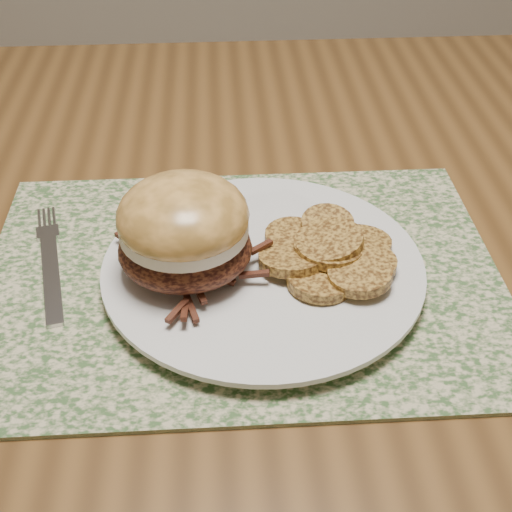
{
  "coord_description": "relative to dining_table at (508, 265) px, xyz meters",
  "views": [
    {
      "loc": [
        -0.31,
        -0.58,
        1.15
      ],
      "look_at": [
        -0.28,
        -0.12,
        0.79
      ],
      "focal_mm": 50.0,
      "sensor_mm": 36.0,
      "label": 1
    }
  ],
  "objects": [
    {
      "name": "dining_table",
      "position": [
        0.0,
        0.0,
        0.0
      ],
      "size": [
        1.5,
        0.9,
        0.75
      ],
      "color": "brown",
      "rests_on": "ground"
    },
    {
      "name": "placemat",
      "position": [
        -0.29,
        -0.1,
        0.08
      ],
      "size": [
        0.45,
        0.33,
        0.0
      ],
      "primitive_type": "cube",
      "color": "#3A5A2E",
      "rests_on": "dining_table"
    },
    {
      "name": "dinner_plate",
      "position": [
        -0.27,
        -0.11,
        0.09
      ],
      "size": [
        0.26,
        0.26,
        0.02
      ],
      "primitive_type": "cylinder",
      "color": "silver",
      "rests_on": "placemat"
    },
    {
      "name": "pork_sandwich",
      "position": [
        -0.34,
        -0.11,
        0.14
      ],
      "size": [
        0.11,
        0.11,
        0.08
      ],
      "rotation": [
        0.0,
        0.0,
        -0.02
      ],
      "color": "black",
      "rests_on": "dinner_plate"
    },
    {
      "name": "roasted_potatoes",
      "position": [
        -0.22,
        -0.11,
        0.11
      ],
      "size": [
        0.14,
        0.14,
        0.03
      ],
      "color": "#A87B31",
      "rests_on": "dinner_plate"
    },
    {
      "name": "fork",
      "position": [
        -0.46,
        -0.07,
        0.09
      ],
      "size": [
        0.05,
        0.17,
        0.0
      ],
      "rotation": [
        0.0,
        0.0,
        0.21
      ],
      "color": "#B2B2B9",
      "rests_on": "placemat"
    }
  ]
}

